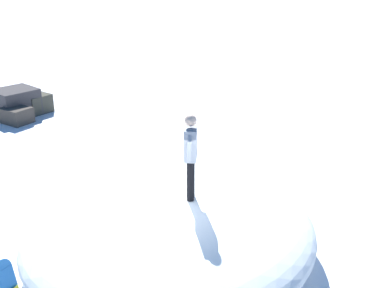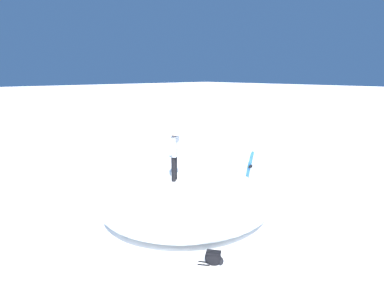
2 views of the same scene
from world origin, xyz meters
TOP-DOWN VIEW (x-y plane):
  - ground at (0.00, 0.00)m, footprint 240.00×240.00m
  - snow_mound at (0.05, 0.51)m, footprint 7.56×7.74m
  - snowboarder_standing at (0.30, 0.83)m, footprint 0.67×0.87m
  - snowboard_primary_upright at (0.12, -2.85)m, footprint 0.38×0.34m
  - backpack_near at (0.94, -2.02)m, footprint 0.55×0.38m
  - backpack_far at (-2.63, 2.02)m, footprint 0.62×0.51m

SIDE VIEW (x-z plane):
  - ground at x=0.00m, z-range 0.00..0.00m
  - backpack_near at x=0.94m, z-range 0.00..0.36m
  - backpack_far at x=-2.63m, z-range 0.01..0.38m
  - snow_mound at x=0.05m, z-range 0.00..1.23m
  - snowboard_primary_upright at x=0.12m, z-range 0.03..1.69m
  - snowboarder_standing at x=0.30m, z-range 1.35..3.03m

